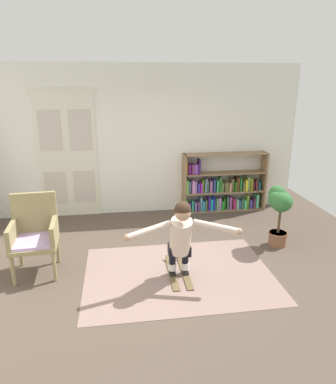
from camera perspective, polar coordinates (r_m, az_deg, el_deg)
name	(u,v)px	position (r m, az deg, el deg)	size (l,w,h in m)	color
ground_plane	(168,275)	(4.98, -0.01, -13.42)	(7.20, 7.20, 0.00)	brown
back_wall	(149,141)	(6.94, -3.19, 8.35)	(6.00, 0.10, 2.90)	silver
double_door	(68,155)	(6.95, -16.09, 5.87)	(1.22, 0.05, 2.45)	beige
rug	(179,274)	(5.00, 1.74, -13.21)	(2.59, 1.88, 0.01)	gray
bookshelf	(221,188)	(7.24, 8.69, 0.64)	(1.72, 0.30, 1.20)	#886A4B
wicker_chair	(34,233)	(5.16, -20.97, -6.23)	(0.64, 0.64, 1.10)	#918357
potted_plant	(280,206)	(5.82, 17.78, -2.21)	(0.46, 0.51, 0.99)	brown
skis_pair	(178,271)	(5.02, 1.69, -12.85)	(0.28, 0.88, 0.07)	brown
person_skier	(181,235)	(4.57, 2.12, -6.99)	(1.48, 0.53, 1.08)	white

